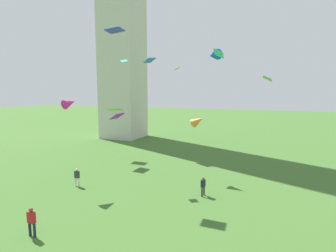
# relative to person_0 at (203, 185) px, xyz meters

# --- Properties ---
(person_0) EXTENTS (0.34, 0.48, 1.60)m
(person_0) POSITION_rel_person_0_xyz_m (0.00, 0.00, 0.00)
(person_0) COLOR #2D3338
(person_0) RESTS_ON ground_plane
(person_1) EXTENTS (0.56, 0.31, 1.81)m
(person_1) POSITION_rel_person_0_xyz_m (-7.88, -9.94, 0.12)
(person_1) COLOR #1E2333
(person_1) RESTS_ON ground_plane
(person_2) EXTENTS (0.51, 0.26, 1.65)m
(person_2) POSITION_rel_person_0_xyz_m (-11.19, -1.99, 0.03)
(person_2) COLOR silver
(person_2) RESTS_ON ground_plane
(kite_flying_0) EXTENTS (1.00, 1.00, 0.38)m
(kite_flying_0) POSITION_rel_person_0_xyz_m (-8.62, 2.38, 10.56)
(kite_flying_0) COLOR #26F0CF
(kite_flying_1) EXTENTS (1.02, 1.44, 1.09)m
(kite_flying_1) POSITION_rel_person_0_xyz_m (-11.61, -2.04, 6.65)
(kite_flying_1) COLOR #D01D92
(kite_flying_3) EXTENTS (0.87, 0.84, 0.46)m
(kite_flying_3) POSITION_rel_person_0_xyz_m (-7.56, 14.59, 10.68)
(kite_flying_3) COLOR #75F00C
(kite_flying_4) EXTENTS (1.70, 1.30, 1.37)m
(kite_flying_4) POSITION_rel_person_0_xyz_m (-1.72, 4.38, 4.82)
(kite_flying_4) COLOR orange
(kite_flying_5) EXTENTS (1.08, 1.76, 0.76)m
(kite_flying_5) POSITION_rel_person_0_xyz_m (-12.07, 6.36, 4.73)
(kite_flying_5) COLOR purple
(kite_flying_6) EXTENTS (1.78, 1.23, 0.40)m
(kite_flying_6) POSITION_rel_person_0_xyz_m (-14.03, 9.02, 5.27)
(kite_flying_6) COLOR #58DE21
(kite_flying_7) EXTENTS (1.30, 1.67, 1.03)m
(kite_flying_7) POSITION_rel_person_0_xyz_m (-1.01, 10.11, 11.83)
(kite_flying_7) COLOR #31DBB2
(kite_flying_8) EXTENTS (0.99, 1.52, 0.74)m
(kite_flying_8) POSITION_rel_person_0_xyz_m (4.27, 9.94, 9.00)
(kite_flying_8) COLOR #4CBF19
(kite_flying_9) EXTENTS (2.01, 1.93, 0.66)m
(kite_flying_9) POSITION_rel_person_0_xyz_m (-11.21, 13.53, 11.81)
(kite_flying_9) COLOR blue
(kite_flying_10) EXTENTS (1.53, 1.06, 0.32)m
(kite_flying_10) POSITION_rel_person_0_xyz_m (-8.01, -0.12, 12.90)
(kite_flying_10) COLOR blue
(kite_flying_11) EXTENTS (1.98, 2.48, 1.74)m
(kite_flying_11) POSITION_rel_person_0_xyz_m (-2.15, 12.88, 12.02)
(kite_flying_11) COLOR blue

